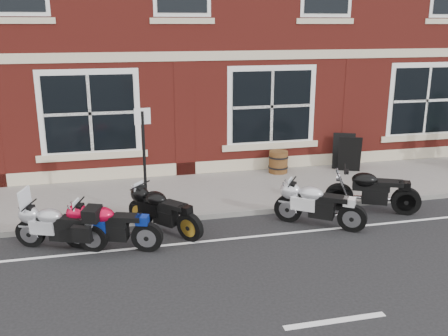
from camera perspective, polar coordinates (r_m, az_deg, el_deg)
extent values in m
plane|color=black|center=(10.30, 5.31, -8.10)|extent=(80.00, 80.00, 0.00)
cube|color=slate|center=(12.95, 1.08, -2.59)|extent=(30.00, 3.00, 0.12)
cube|color=slate|center=(11.52, 3.06, -5.04)|extent=(30.00, 0.16, 0.12)
cylinder|color=black|center=(10.54, -21.18, -6.90)|extent=(0.57, 0.33, 0.57)
cylinder|color=black|center=(9.96, -14.66, -7.66)|extent=(0.57, 0.33, 0.57)
cube|color=black|center=(10.14, -18.39, -5.67)|extent=(0.74, 0.48, 0.20)
ellipsoid|color=#9C9CA1|center=(10.16, -19.12, -5.03)|extent=(0.59, 0.49, 0.29)
cube|color=black|center=(9.95, -16.59, -5.47)|extent=(0.55, 0.41, 0.09)
cube|color=silver|center=(10.28, -21.50, -3.08)|extent=(0.18, 0.36, 0.40)
cylinder|color=black|center=(10.20, -16.25, -7.11)|extent=(0.61, 0.33, 0.61)
cylinder|color=black|center=(9.75, -8.72, -7.71)|extent=(0.61, 0.33, 0.61)
cube|color=black|center=(9.85, -12.95, -5.67)|extent=(0.79, 0.48, 0.21)
ellipsoid|color=#B40728|center=(9.85, -13.77, -5.00)|extent=(0.62, 0.51, 0.30)
cube|color=black|center=(9.70, -10.86, -5.40)|extent=(0.58, 0.41, 0.09)
cylinder|color=black|center=(10.98, -9.37, -4.97)|extent=(0.49, 0.54, 0.61)
cylinder|color=black|center=(10.10, -3.80, -6.68)|extent=(0.49, 0.54, 0.61)
cube|color=black|center=(10.44, -6.96, -4.09)|extent=(0.67, 0.73, 0.21)
ellipsoid|color=black|center=(10.50, -7.55, -3.35)|extent=(0.61, 0.63, 0.30)
cube|color=black|center=(10.17, -5.39, -4.14)|extent=(0.53, 0.56, 0.10)
cylinder|color=black|center=(11.13, 7.38, -4.57)|extent=(0.57, 0.47, 0.61)
cylinder|color=black|center=(10.86, 14.46, -5.50)|extent=(0.57, 0.47, 0.61)
cube|color=black|center=(10.87, 10.72, -3.40)|extent=(0.75, 0.64, 0.21)
ellipsoid|color=#ADADB1|center=(10.87, 10.01, -2.74)|extent=(0.64, 0.60, 0.31)
cube|color=black|center=(10.78, 12.73, -3.26)|extent=(0.57, 0.52, 0.10)
cylinder|color=black|center=(12.02, 13.01, -3.17)|extent=(0.65, 0.40, 0.66)
cylinder|color=black|center=(12.16, 20.05, -3.54)|extent=(0.65, 0.40, 0.66)
cube|color=black|center=(11.95, 16.44, -1.77)|extent=(0.85, 0.58, 0.23)
ellipsoid|color=black|center=(11.90, 15.74, -1.16)|extent=(0.68, 0.58, 0.33)
cube|color=black|center=(11.97, 18.43, -1.50)|extent=(0.63, 0.48, 0.10)
cylinder|color=#411C11|center=(14.33, 6.22, 0.71)|extent=(0.54, 0.54, 0.63)
cylinder|color=black|center=(14.37, 6.21, 0.13)|extent=(0.56, 0.56, 0.04)
cylinder|color=black|center=(14.29, 6.24, 1.29)|extent=(0.56, 0.56, 0.04)
cylinder|color=black|center=(10.85, -9.06, 0.31)|extent=(0.06, 0.06, 2.35)
cube|color=silver|center=(10.61, -9.32, 5.86)|extent=(0.34, 0.05, 0.34)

